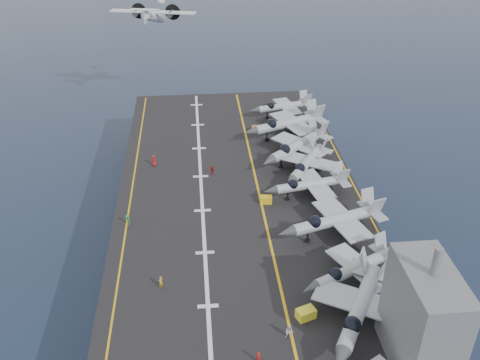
{
  "coord_description": "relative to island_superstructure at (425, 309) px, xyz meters",
  "views": [
    {
      "loc": [
        -6.47,
        -66.23,
        55.63
      ],
      "look_at": [
        0.0,
        4.0,
        13.0
      ],
      "focal_mm": 40.0,
      "sensor_mm": 36.0,
      "label": 1
    }
  ],
  "objects": [
    {
      "name": "ground",
      "position": [
        -15.0,
        30.0,
        -17.9
      ],
      "size": [
        500.0,
        500.0,
        0.0
      ],
      "primitive_type": "plane",
      "color": "#142135",
      "rests_on": "ground"
    },
    {
      "name": "hull",
      "position": [
        -15.0,
        30.0,
        -12.9
      ],
      "size": [
        36.0,
        90.0,
        10.0
      ],
      "primitive_type": "cube",
      "color": "#56595E",
      "rests_on": "ground"
    },
    {
      "name": "flight_deck",
      "position": [
        -15.0,
        30.0,
        -7.7
      ],
      "size": [
        38.0,
        92.0,
        0.4
      ],
      "primitive_type": "cube",
      "color": "black",
      "rests_on": "hull"
    },
    {
      "name": "foul_line",
      "position": [
        -12.0,
        30.0,
        -7.48
      ],
      "size": [
        0.35,
        90.0,
        0.02
      ],
      "primitive_type": "cube",
      "color": "gold",
      "rests_on": "flight_deck"
    },
    {
      "name": "landing_centerline",
      "position": [
        -21.0,
        30.0,
        -7.48
      ],
      "size": [
        0.5,
        90.0,
        0.02
      ],
      "primitive_type": "cube",
      "color": "silver",
      "rests_on": "flight_deck"
    },
    {
      "name": "deck_edge_port",
      "position": [
        -32.0,
        30.0,
        -7.48
      ],
      "size": [
        0.25,
        90.0,
        0.02
      ],
      "primitive_type": "cube",
      "color": "gold",
      "rests_on": "flight_deck"
    },
    {
      "name": "deck_edge_stbd",
      "position": [
        3.5,
        30.0,
        -7.48
      ],
      "size": [
        0.25,
        90.0,
        0.02
      ],
      "primitive_type": "cube",
      "color": "gold",
      "rests_on": "flight_deck"
    },
    {
      "name": "island_superstructure",
      "position": [
        0.0,
        0.0,
        0.0
      ],
      "size": [
        5.0,
        10.0,
        15.0
      ],
      "primitive_type": null,
      "color": "#56595E",
      "rests_on": "flight_deck"
    },
    {
      "name": "fighter_jet_1",
      "position": [
        -4.25,
        5.66,
        -4.67
      ],
      "size": [
        17.59,
        19.55,
        5.66
      ],
      "primitive_type": null,
      "color": "#99A0AA",
      "rests_on": "flight_deck"
    },
    {
      "name": "fighter_jet_2",
      "position": [
        -2.94,
        12.4,
        -5.07
      ],
      "size": [
        16.68,
        14.54,
        4.86
      ],
      "primitive_type": null,
      "color": "#9399A3",
      "rests_on": "flight_deck"
    },
    {
      "name": "fighter_jet_3",
      "position": [
        -2.76,
        22.29,
        -4.78
      ],
      "size": [
        18.09,
        14.66,
        5.45
      ],
      "primitive_type": null,
      "color": "gray",
      "rests_on": "flight_deck"
    },
    {
      "name": "fighter_jet_4",
      "position": [
        -4.18,
        32.37,
        -5.15
      ],
      "size": [
        15.04,
        11.51,
        4.7
      ],
      "primitive_type": null,
      "color": "#8F989F",
      "rests_on": "flight_deck"
    },
    {
      "name": "fighter_jet_5",
      "position": [
        -3.46,
        38.96,
        -5.02
      ],
      "size": [
        15.73,
        17.13,
        4.95
      ],
      "primitive_type": null,
      "color": "#9AA2AB",
      "rests_on": "flight_deck"
    },
    {
      "name": "fighter_jet_6",
      "position": [
        -4.04,
        44.52,
        -4.73
      ],
      "size": [
        19.0,
        18.56,
        5.54
      ],
      "primitive_type": null,
      "color": "gray",
      "rests_on": "flight_deck"
    },
    {
      "name": "fighter_jet_7",
      "position": [
        -4.12,
        53.53,
        -4.65
      ],
      "size": [
        19.34,
        16.32,
        5.71
      ],
      "primitive_type": null,
      "color": "#99A1A9",
      "rests_on": "flight_deck"
    },
    {
      "name": "fighter_jet_8",
      "position": [
        -3.42,
        62.7,
        -5.25
      ],
      "size": [
        14.63,
        11.43,
        4.51
      ],
      "primitive_type": null,
      "color": "#A1AAB2",
      "rests_on": "flight_deck"
    },
    {
      "name": "tow_cart_a",
      "position": [
        -9.91,
        7.17,
        -6.87
      ],
      "size": [
        2.46,
        2.03,
        1.27
      ],
      "primitive_type": null,
      "color": "yellow",
      "rests_on": "flight_deck"
    },
    {
      "name": "tow_cart_b",
      "position": [
        -11.28,
        31.28,
        -6.95
      ],
      "size": [
        1.93,
        1.35,
        1.09
      ],
      "primitive_type": null,
      "color": "gold",
      "rests_on": "flight_deck"
    },
    {
      "name": "tow_cart_c",
      "position": [
        -9.75,
        55.98,
        -6.96
      ],
      "size": [
        1.85,
        1.24,
        1.08
      ],
      "primitive_type": null,
      "color": "#D19B0D",
      "rests_on": "flight_deck"
    },
    {
      "name": "crew_1",
      "position": [
        -26.58,
        13.79,
        -6.66
      ],
      "size": [
        1.16,
        1.2,
        1.67
      ],
      "primitive_type": "imported",
      "color": "gold",
      "rests_on": "flight_deck"
    },
    {
      "name": "crew_3",
      "position": [
        -31.77,
        27.41,
        -6.67
      ],
      "size": [
        1.15,
        1.18,
        1.65
      ],
      "primitive_type": "imported",
      "color": "#268130",
      "rests_on": "flight_deck"
    },
    {
      "name": "crew_4",
      "position": [
        -19.07,
        40.65,
        -6.69
      ],
      "size": [
        1.17,
        1.13,
        1.63
      ],
      "primitive_type": "imported",
      "color": "#B9130D",
      "rests_on": "flight_deck"
    },
    {
      "name": "crew_5",
      "position": [
        -28.79,
        44.39,
        -6.52
      ],
      "size": [
        1.41,
        1.23,
        1.96
      ],
      "primitive_type": "imported",
      "color": "#B21919",
      "rests_on": "flight_deck"
    },
    {
      "name": "crew_6",
      "position": [
        -16.08,
        1.34,
        -6.7
      ],
      "size": [
        1.13,
        0.95,
        1.59
      ],
      "primitive_type": "imported",
      "color": "#B21919",
      "rests_on": "flight_deck"
    },
    {
      "name": "crew_7",
      "position": [
        -12.34,
        4.33,
        -6.58
      ],
      "size": [
        1.3,
        1.11,
        1.83
      ],
      "primitive_type": "imported",
      "color": "silver",
      "rests_on": "flight_deck"
    },
    {
      "name": "transport_plane",
      "position": [
        -30.0,
        90.82,
        6.02
      ],
      "size": [
        22.68,
        17.92,
        4.75
      ],
      "primitive_type": null,
      "color": "silver"
    }
  ]
}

